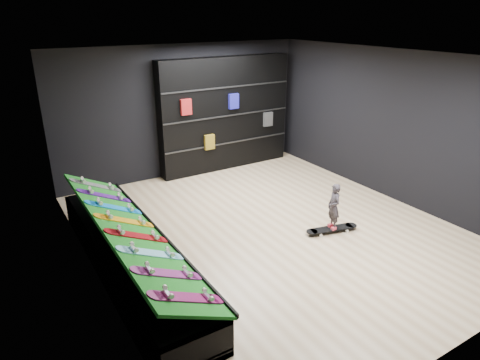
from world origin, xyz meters
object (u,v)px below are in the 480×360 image
back_shelving (225,114)px  child (333,215)px  floor_skateboard (332,230)px  display_rack (130,258)px

back_shelving → child: size_ratio=6.73×
back_shelving → floor_skateboard: 4.19m
floor_skateboard → child: 0.29m
floor_skateboard → display_rack: bearing=-177.0°
display_rack → child: bearing=-10.9°
back_shelving → child: 4.11m
floor_skateboard → back_shelving: bearing=102.1°
floor_skateboard → child: child is taller
back_shelving → floor_skateboard: bearing=-91.9°
back_shelving → child: bearing=-91.9°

